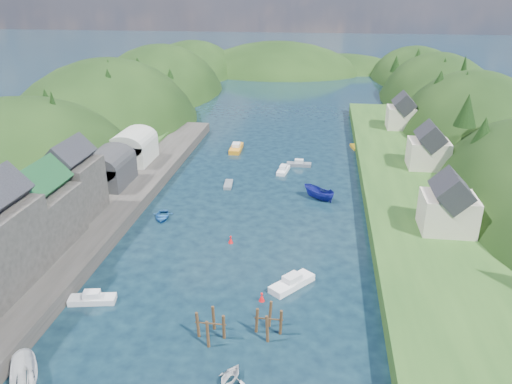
# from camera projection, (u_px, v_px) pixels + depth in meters

# --- Properties ---
(ground) EXTENTS (600.00, 600.00, 0.00)m
(ground) POSITION_uv_depth(u_px,v_px,m) (271.00, 168.00, 98.26)
(ground) COLOR black
(ground) RESTS_ON ground
(hillside_left) EXTENTS (44.00, 245.56, 52.00)m
(hillside_left) POSITION_uv_depth(u_px,v_px,m) (109.00, 157.00, 129.80)
(hillside_left) COLOR black
(hillside_left) RESTS_ON ground
(hillside_right) EXTENTS (36.00, 245.56, 48.00)m
(hillside_right) POSITION_uv_depth(u_px,v_px,m) (470.00, 171.00, 118.39)
(hillside_right) COLOR black
(hillside_right) RESTS_ON ground
(far_hills) EXTENTS (103.00, 68.00, 44.00)m
(far_hills) POSITION_uv_depth(u_px,v_px,m) (304.00, 95.00, 215.68)
(far_hills) COLOR black
(far_hills) RESTS_ON ground
(hill_trees) EXTENTS (91.47, 146.84, 12.40)m
(hill_trees) POSITION_uv_depth(u_px,v_px,m) (285.00, 98.00, 106.22)
(hill_trees) COLOR black
(hill_trees) RESTS_ON ground
(quay_left) EXTENTS (12.00, 110.00, 2.00)m
(quay_left) POSITION_uv_depth(u_px,v_px,m) (87.00, 223.00, 73.41)
(quay_left) COLOR #2D2B28
(quay_left) RESTS_ON ground
(terrace_left_grass) EXTENTS (12.00, 110.00, 2.50)m
(terrace_left_grass) POSITION_uv_depth(u_px,v_px,m) (43.00, 219.00, 74.18)
(terrace_left_grass) COLOR #234719
(terrace_left_grass) RESTS_ON ground
(quayside_buildings) EXTENTS (8.00, 35.84, 12.90)m
(quayside_buildings) POSITION_uv_depth(u_px,v_px,m) (14.00, 226.00, 58.87)
(quayside_buildings) COLOR #2D2B28
(quayside_buildings) RESTS_ON quay_left
(boat_sheds) EXTENTS (7.00, 21.00, 7.50)m
(boat_sheds) POSITION_uv_depth(u_px,v_px,m) (121.00, 155.00, 89.39)
(boat_sheds) COLOR #2D2D30
(boat_sheds) RESTS_ON quay_left
(terrace_right) EXTENTS (16.00, 120.00, 2.40)m
(terrace_right) POSITION_uv_depth(u_px,v_px,m) (410.00, 188.00, 85.55)
(terrace_right) COLOR #234719
(terrace_right) RESTS_ON ground
(right_bank_cottages) EXTENTS (9.00, 59.24, 8.41)m
(right_bank_cottages) POSITION_uv_depth(u_px,v_px,m) (423.00, 148.00, 91.01)
(right_bank_cottages) COLOR beige
(right_bank_cottages) RESTS_ON terrace_right
(piling_cluster_near) EXTENTS (3.22, 3.00, 3.50)m
(piling_cluster_near) POSITION_uv_depth(u_px,v_px,m) (211.00, 328.00, 50.70)
(piling_cluster_near) COLOR #382314
(piling_cluster_near) RESTS_ON ground
(piling_cluster_far) EXTENTS (2.99, 2.81, 3.61)m
(piling_cluster_far) POSITION_uv_depth(u_px,v_px,m) (269.00, 323.00, 51.29)
(piling_cluster_far) COLOR #382314
(piling_cluster_far) RESTS_ON ground
(channel_buoy_near) EXTENTS (0.70, 0.70, 1.10)m
(channel_buoy_near) POSITION_uv_depth(u_px,v_px,m) (262.00, 297.00, 56.88)
(channel_buoy_near) COLOR red
(channel_buoy_near) RESTS_ON ground
(channel_buoy_far) EXTENTS (0.70, 0.70, 1.10)m
(channel_buoy_far) POSITION_uv_depth(u_px,v_px,m) (231.00, 240.00, 69.68)
(channel_buoy_far) COLOR red
(channel_buoy_far) RESTS_ON ground
(moored_boats) EXTENTS (36.34, 81.02, 2.37)m
(moored_boats) POSITION_uv_depth(u_px,v_px,m) (226.00, 231.00, 71.62)
(moored_boats) COLOR silver
(moored_boats) RESTS_ON ground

